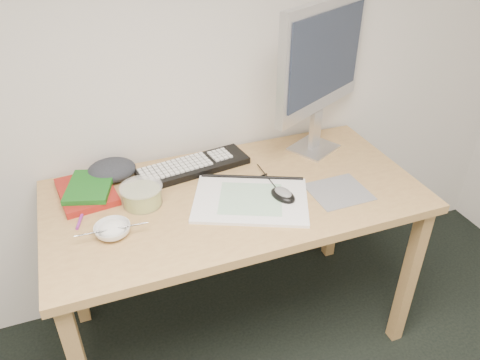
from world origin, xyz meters
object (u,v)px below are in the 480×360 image
at_px(monitor, 322,61).
at_px(keyboard, 193,167).
at_px(sketchpad, 251,200).
at_px(rice_bowl, 113,230).
at_px(desk, 235,210).

bearing_deg(monitor, keyboard, 150.12).
distance_m(sketchpad, rice_bowl, 0.50).
xyz_separation_m(sketchpad, keyboard, (-0.13, 0.29, 0.01)).
xyz_separation_m(keyboard, monitor, (0.54, -0.02, 0.38)).
xyz_separation_m(desk, keyboard, (-0.10, 0.22, 0.10)).
bearing_deg(keyboard, rice_bowl, -148.36).
bearing_deg(rice_bowl, keyboard, 40.29).
height_order(sketchpad, rice_bowl, rice_bowl).
bearing_deg(desk, rice_bowl, -169.08).
height_order(desk, monitor, monitor).
distance_m(keyboard, rice_bowl, 0.48).
distance_m(sketchpad, keyboard, 0.32).
relative_size(desk, monitor, 2.24).
bearing_deg(sketchpad, desk, 139.27).
bearing_deg(rice_bowl, sketchpad, 2.11).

